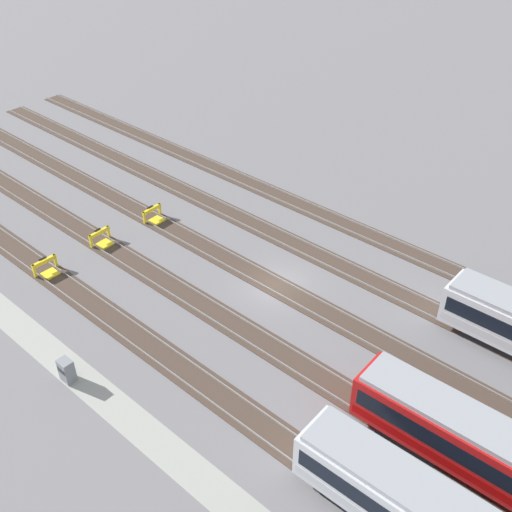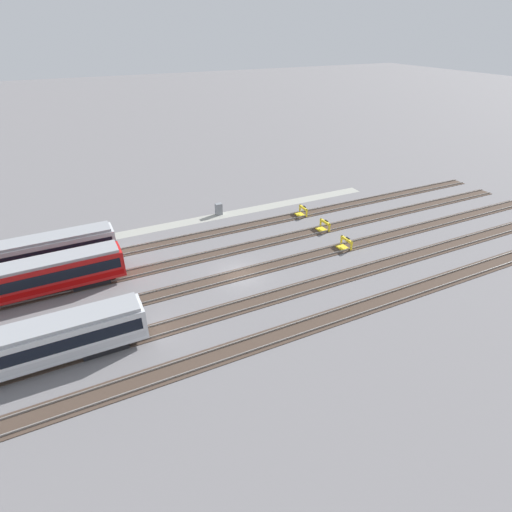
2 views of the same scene
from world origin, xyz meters
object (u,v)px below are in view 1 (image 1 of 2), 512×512
(electrical_cabinet, at_px, (67,370))
(bumper_stop_nearest_track, at_px, (47,268))
(bumper_stop_near_inner_track, at_px, (102,239))
(bumper_stop_middle_track, at_px, (154,215))

(electrical_cabinet, bearing_deg, bumper_stop_nearest_track, 153.26)
(electrical_cabinet, bearing_deg, bumper_stop_near_inner_track, 135.18)
(bumper_stop_near_inner_track, xyz_separation_m, electrical_cabinet, (10.42, -10.35, 0.29))
(bumper_stop_middle_track, distance_m, electrical_cabinet, 18.43)
(bumper_stop_nearest_track, distance_m, electrical_cabinet, 11.54)
(bumper_stop_middle_track, relative_size, electrical_cabinet, 1.26)
(bumper_stop_near_inner_track, relative_size, bumper_stop_middle_track, 1.00)
(bumper_stop_nearest_track, bearing_deg, electrical_cabinet, -26.74)
(bumper_stop_middle_track, xyz_separation_m, electrical_cabinet, (9.97, -15.50, 0.29))
(bumper_stop_near_inner_track, bearing_deg, bumper_stop_nearest_track, -88.75)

